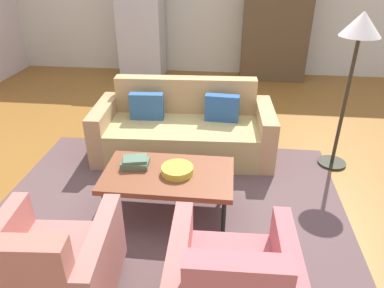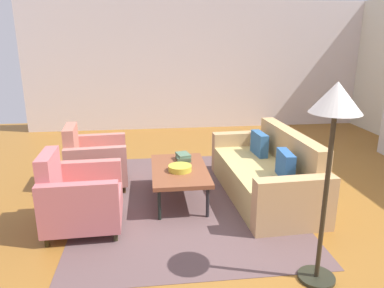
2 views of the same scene
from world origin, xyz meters
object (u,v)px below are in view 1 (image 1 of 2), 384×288
armchair_left (50,274)px  refrigerator (142,28)px  fruit_bowl (177,170)px  cabinet (275,31)px  couch (184,130)px  floor_lamp (358,40)px  coffee_table (168,176)px  book_stack (135,162)px

armchair_left → refrigerator: size_ratio=0.48×
fruit_bowl → cabinet: (1.22, 4.24, 0.44)m
couch → floor_lamp: (1.77, -0.14, 1.16)m
coffee_table → refrigerator: size_ratio=0.65×
fruit_bowl → cabinet: size_ratio=0.16×
armchair_left → book_stack: bearing=73.3°
coffee_table → fruit_bowl: size_ratio=4.09×
armchair_left → cabinet: bearing=66.2°
fruit_bowl → cabinet: bearing=73.9°
coffee_table → cabinet: 4.47m
refrigerator → floor_lamp: (2.96, -3.09, 0.52)m
couch → refrigerator: bearing=-70.8°
fruit_bowl → floor_lamp: bearing=31.8°
armchair_left → book_stack: size_ratio=3.37×
fruit_bowl → refrigerator: bearing=107.2°
couch → book_stack: couch is taller
refrigerator → cabinet: bearing=2.4°
refrigerator → couch: bearing=-68.1°
coffee_table → fruit_bowl: bearing=0.0°
fruit_bowl → refrigerator: size_ratio=0.16×
armchair_left → fruit_bowl: size_ratio=3.00×
book_stack → fruit_bowl: bearing=-10.9°
coffee_table → couch: bearing=90.2°
coffee_table → cabinet: bearing=72.8°
coffee_table → floor_lamp: (1.77, 1.05, 1.05)m
coffee_table → floor_lamp: bearing=30.6°
coffee_table → armchair_left: armchair_left is taller
fruit_bowl → floor_lamp: 2.21m
armchair_left → fruit_bowl: (0.68, 1.17, 0.12)m
coffee_table → book_stack: book_stack is taller
couch → armchair_left: bearing=73.1°
cabinet → floor_lamp: (0.46, -3.19, 0.54)m
fruit_bowl → book_stack: size_ratio=1.12×
book_stack → refrigerator: (-0.87, 4.06, 0.45)m
floor_lamp → couch: bearing=175.5°
coffee_table → book_stack: bearing=166.3°
couch → refrigerator: size_ratio=1.16×
couch → fruit_bowl: size_ratio=7.30×
coffee_table → armchair_left: (-0.59, -1.17, -0.05)m
couch → floor_lamp: 2.12m
book_stack → couch: bearing=73.9°
couch → cabinet: cabinet is taller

